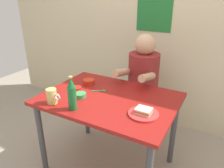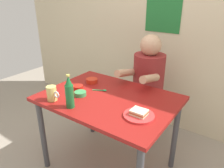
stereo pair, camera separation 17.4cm
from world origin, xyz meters
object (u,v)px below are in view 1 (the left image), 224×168
dining_table (109,107)px  person_seated (143,73)px  beer_mug (52,96)px  sambal_bowl_red (76,89)px  beer_bottle (72,95)px  plate_orange (143,114)px  stool (141,107)px  sandwich (144,111)px

dining_table → person_seated: size_ratio=1.53×
beer_mug → sambal_bowl_red: size_ratio=1.31×
person_seated → sambal_bowl_red: 0.75m
beer_bottle → sambal_bowl_red: 0.34m
beer_mug → plate_orange: bearing=14.9°
stool → sandwich: bearing=-68.7°
stool → sambal_bowl_red: 0.86m
plate_orange → sandwich: bearing=90.0°
person_seated → sandwich: person_seated is taller
sandwich → beer_mug: size_ratio=0.87×
dining_table → sandwich: (0.35, -0.12, 0.13)m
sandwich → beer_bottle: 0.53m
dining_table → beer_bottle: 0.39m
beer_bottle → beer_mug: bearing=-179.1°
sandwich → beer_bottle: (-0.49, -0.18, 0.09)m
sandwich → sambal_bowl_red: (-0.67, 0.09, -0.01)m
person_seated → sandwich: bearing=-68.4°
dining_table → person_seated: (0.06, 0.62, 0.12)m
beer_mug → beer_bottle: bearing=0.9°
plate_orange → sambal_bowl_red: 0.68m
dining_table → beer_bottle: (-0.14, -0.30, 0.21)m
stool → person_seated: size_ratio=0.63×
beer_mug → beer_bottle: (0.20, 0.00, 0.06)m
dining_table → plate_orange: (0.35, -0.12, 0.10)m
sambal_bowl_red → beer_mug: bearing=-93.5°
dining_table → sambal_bowl_red: size_ratio=11.46×
person_seated → plate_orange: 0.80m
dining_table → plate_orange: size_ratio=5.00×
person_seated → beer_mug: 1.00m
plate_orange → beer_bottle: 0.53m
dining_table → sambal_bowl_red: (-0.32, -0.03, 0.11)m
plate_orange → beer_mug: size_ratio=1.75×
dining_table → person_seated: 0.63m
beer_mug → stool: bearing=67.2°
plate_orange → sambal_bowl_red: (-0.67, 0.09, 0.01)m
plate_orange → beer_mug: (-0.69, -0.18, 0.05)m
beer_mug → sandwich: bearing=14.9°
dining_table → stool: (0.06, 0.63, -0.30)m
person_seated → beer_mug: person_seated is taller
person_seated → beer_bottle: 0.95m
stool → beer_bottle: 1.08m
stool → person_seated: (0.00, -0.01, 0.42)m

